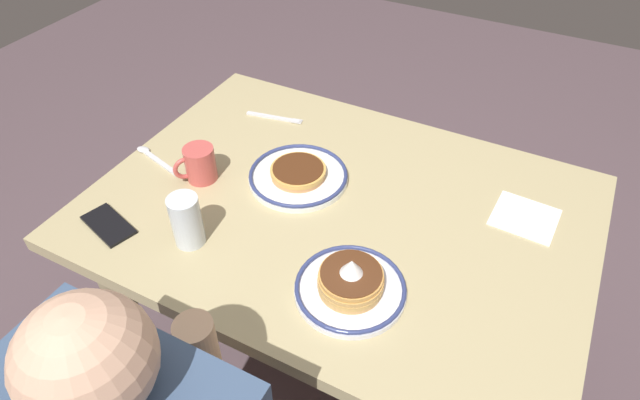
{
  "coord_description": "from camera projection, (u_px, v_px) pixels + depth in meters",
  "views": [
    {
      "loc": [
        -0.41,
        0.9,
        1.64
      ],
      "look_at": [
        0.04,
        0.03,
        0.75
      ],
      "focal_mm": 30.04,
      "sensor_mm": 36.0,
      "label": 1
    }
  ],
  "objects": [
    {
      "name": "tea_spoon",
      "position": [
        152.0,
        156.0,
        1.5
      ],
      "size": [
        0.18,
        0.06,
        0.01
      ],
      "color": "silver",
      "rests_on": "dining_table"
    },
    {
      "name": "drinking_glass",
      "position": [
        187.0,
        223.0,
        1.22
      ],
      "size": [
        0.07,
        0.07,
        0.13
      ],
      "color": "silver",
      "rests_on": "dining_table"
    },
    {
      "name": "paper_napkin",
      "position": [
        525.0,
        217.0,
        1.32
      ],
      "size": [
        0.16,
        0.15,
        0.0
      ],
      "primitive_type": "cube",
      "rotation": [
        0.0,
        0.0,
        -0.05
      ],
      "color": "white",
      "rests_on": "dining_table"
    },
    {
      "name": "cell_phone",
      "position": [
        108.0,
        225.0,
        1.29
      ],
      "size": [
        0.16,
        0.11,
        0.01
      ],
      "primitive_type": "cube",
      "rotation": [
        0.0,
        0.0,
        -0.29
      ],
      "color": "black",
      "rests_on": "dining_table"
    },
    {
      "name": "plate_near_main",
      "position": [
        298.0,
        175.0,
        1.42
      ],
      "size": [
        0.26,
        0.26,
        0.04
      ],
      "color": "white",
      "rests_on": "dining_table"
    },
    {
      "name": "coffee_mug",
      "position": [
        199.0,
        164.0,
        1.4
      ],
      "size": [
        0.09,
        0.1,
        0.1
      ],
      "color": "#BF4C47",
      "rests_on": "dining_table"
    },
    {
      "name": "fork_near",
      "position": [
        275.0,
        117.0,
        1.64
      ],
      "size": [
        0.18,
        0.05,
        0.01
      ],
      "color": "silver",
      "rests_on": "dining_table"
    },
    {
      "name": "plate_center_pancakes",
      "position": [
        351.0,
        285.0,
        1.13
      ],
      "size": [
        0.24,
        0.24,
        0.1
      ],
      "color": "silver",
      "rests_on": "dining_table"
    },
    {
      "name": "ground_plane",
      "position": [
        334.0,
        360.0,
        1.83
      ],
      "size": [
        6.0,
        6.0,
        0.0
      ],
      "primitive_type": "plane",
      "color": "#514046"
    },
    {
      "name": "dining_table",
      "position": [
        338.0,
        239.0,
        1.43
      ],
      "size": [
        1.23,
        0.89,
        0.72
      ],
      "color": "tan",
      "rests_on": "ground_plane"
    }
  ]
}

